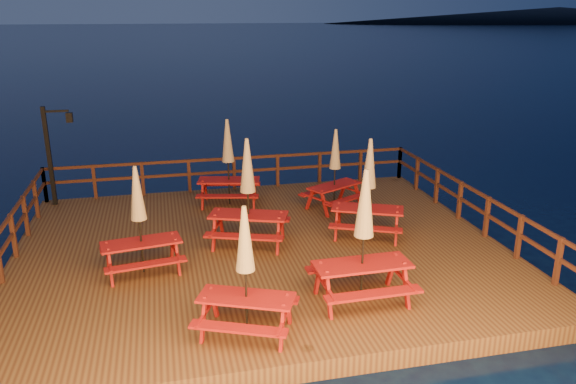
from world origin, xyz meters
name	(u,v)px	position (x,y,z in m)	size (l,w,h in m)	color
ground	(261,261)	(0.00, 0.00, 0.00)	(500.00, 500.00, 0.00)	black
deck	(261,253)	(0.00, 0.00, 0.20)	(12.00, 10.00, 0.40)	#4A2C18
deck_piles	(261,271)	(0.00, 0.00, -0.30)	(11.44, 9.44, 1.40)	#3D1F13
railing	(249,196)	(0.00, 1.78, 1.16)	(11.80, 9.75, 1.10)	#3D1F13
lamp_post	(54,147)	(-5.39, 4.55, 2.20)	(0.85, 0.18, 3.00)	black
headland_right	(558,15)	(185.00, 230.00, 3.50)	(230.40, 86.40, 7.00)	black
picnic_table_0	(139,219)	(-2.85, -0.84, 1.69)	(1.95, 1.69, 2.49)	maroon
picnic_table_1	(246,269)	(-0.95, -3.85, 1.69)	(2.15, 1.99, 2.48)	maroon
picnic_table_2	(228,161)	(-0.35, 3.36, 1.76)	(2.12, 1.87, 2.63)	maroon
picnic_table_3	(369,187)	(2.83, 0.04, 1.76)	(2.28, 2.12, 2.62)	maroon
picnic_table_4	(364,235)	(1.50, -3.19, 1.85)	(1.98, 1.64, 2.79)	maroon
picnic_table_5	(248,191)	(-0.27, 0.17, 1.83)	(2.35, 2.14, 2.75)	maroon
picnic_table_6	(335,168)	(2.66, 2.34, 1.65)	(2.12, 2.00, 2.40)	maroon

